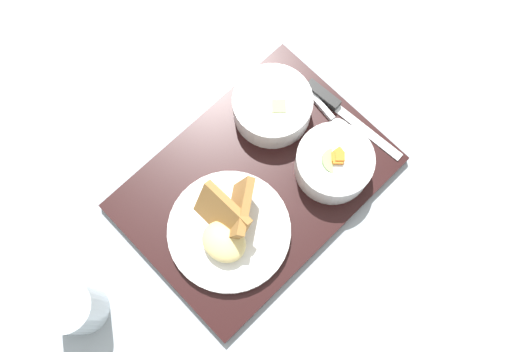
% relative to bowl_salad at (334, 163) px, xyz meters
% --- Properties ---
extents(ground_plane, '(4.00, 4.00, 0.00)m').
position_rel_bowl_salad_xyz_m(ground_plane, '(0.11, -0.06, -0.05)').
color(ground_plane, '#99A3AD').
extents(serving_tray, '(0.43, 0.32, 0.02)m').
position_rel_bowl_salad_xyz_m(serving_tray, '(0.11, -0.06, -0.04)').
color(serving_tray, black).
rests_on(serving_tray, ground_plane).
extents(bowl_salad, '(0.12, 0.12, 0.06)m').
position_rel_bowl_salad_xyz_m(bowl_salad, '(0.00, 0.00, 0.00)').
color(bowl_salad, white).
rests_on(bowl_salad, serving_tray).
extents(bowl_soup, '(0.13, 0.13, 0.05)m').
position_rel_bowl_salad_xyz_m(bowl_soup, '(0.01, -0.14, -0.00)').
color(bowl_soup, white).
rests_on(bowl_soup, serving_tray).
extents(plate_main, '(0.19, 0.19, 0.09)m').
position_rel_bowl_salad_xyz_m(plate_main, '(0.19, -0.03, -0.01)').
color(plate_main, white).
rests_on(plate_main, serving_tray).
extents(knife, '(0.05, 0.19, 0.02)m').
position_rel_bowl_salad_xyz_m(knife, '(-0.08, -0.08, -0.02)').
color(knife, silver).
rests_on(knife, serving_tray).
extents(spoon, '(0.03, 0.15, 0.01)m').
position_rel_bowl_salad_xyz_m(spoon, '(-0.06, -0.06, -0.03)').
color(spoon, silver).
rests_on(spoon, serving_tray).
extents(glass_water, '(0.07, 0.07, 0.10)m').
position_rel_bowl_salad_xyz_m(glass_water, '(0.43, -0.07, -0.00)').
color(glass_water, silver).
rests_on(glass_water, ground_plane).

